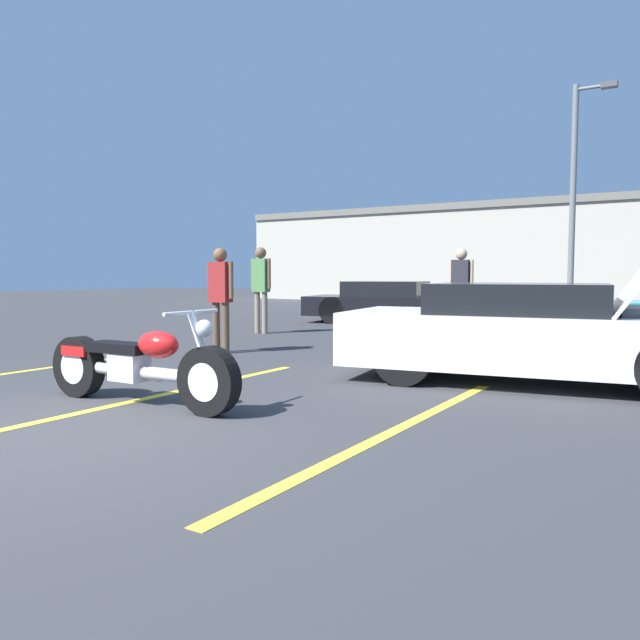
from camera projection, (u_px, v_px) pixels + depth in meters
ground_plane at (18, 442)px, 4.75m from camera, size 80.00×80.00×0.00m
parking_stripe_foreground at (7, 374)px, 8.00m from camera, size 0.12×4.73×0.01m
parking_stripe_middle at (158, 396)px, 6.56m from camera, size 0.12×4.73×0.01m
parking_stripe_back at (396, 430)px, 5.11m from camera, size 0.12×4.73×0.01m
far_building at (587, 249)px, 26.24m from camera, size 32.00×4.20×4.40m
light_pole at (576, 189)px, 18.53m from camera, size 1.21×0.28×6.86m
motorcycle at (138, 366)px, 6.07m from camera, size 2.40×0.70×0.95m
show_car_hood_open at (535, 332)px, 7.30m from camera, size 4.59×2.41×2.09m
parked_car_left_row at (391, 302)px, 16.39m from camera, size 4.71×2.70×1.09m
spectator_near_motorcycle at (461, 283)px, 12.84m from camera, size 0.52×0.24×1.81m
spectator_by_show_car at (221, 291)px, 10.07m from camera, size 0.52×0.22×1.70m
spectator_midground at (261, 282)px, 13.40m from camera, size 0.52×0.24×1.86m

